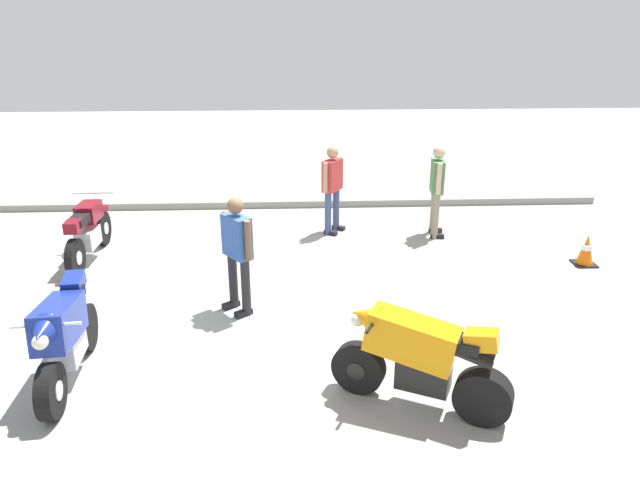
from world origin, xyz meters
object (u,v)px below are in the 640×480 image
Objects in this scene: person_in_green_shirt at (437,185)px; person_in_blue_shirt at (237,248)px; person_in_red_shirt at (332,184)px; traffic_cone at (586,250)px; motorcycle_blue_sportbike at (64,334)px; motorcycle_maroon_cruiser at (88,232)px; motorcycle_orange_sportbike at (419,358)px.

person_in_blue_shirt is at bearing -131.99° from person_in_green_shirt.
traffic_cone is at bearing 7.86° from person_in_red_shirt.
person_in_blue_shirt reaches higher than motorcycle_blue_sportbike.
motorcycle_orange_sportbike is (4.84, -4.35, 0.07)m from motorcycle_maroon_cruiser.
person_in_green_shirt reaches higher than motorcycle_orange_sportbike.
traffic_cone is (5.75, 1.41, -0.70)m from person_in_blue_shirt.
person_in_green_shirt is (6.27, 0.95, 0.49)m from motorcycle_maroon_cruiser.
motorcycle_orange_sportbike is 1.05× the size of person_in_green_shirt.
person_in_red_shirt is 4.66m from traffic_cone.
motorcycle_blue_sportbike is 7.07m from person_in_green_shirt.
person_in_blue_shirt reaches higher than motorcycle_maroon_cruiser.
motorcycle_blue_sportbike is at bearing -158.04° from traffic_cone.
person_in_blue_shirt is at bearing -126.29° from motorcycle_maroon_cruiser.
motorcycle_blue_sportbike is 3.95m from motorcycle_orange_sportbike.
motorcycle_maroon_cruiser is at bearing -132.21° from person_in_red_shirt.
traffic_cone is (2.25, -1.58, -0.75)m from person_in_green_shirt.
motorcycle_blue_sportbike is 5.97m from person_in_red_shirt.
person_in_red_shirt reaches higher than motorcycle_blue_sportbike.
person_in_red_shirt is 3.22× the size of traffic_cone.
person_in_red_shirt reaches higher than motorcycle_orange_sportbike.
motorcycle_maroon_cruiser is at bearing 175.77° from traffic_cone.
person_in_green_shirt reaches higher than motorcycle_blue_sportbike.
person_in_red_shirt is at bearing 156.10° from traffic_cone.
motorcycle_blue_sportbike is 1.07× the size of motorcycle_orange_sportbike.
person_in_blue_shirt is at bearing 127.02° from motorcycle_blue_sportbike.
person_in_green_shirt is at bearing -79.13° from motorcycle_orange_sportbike.
motorcycle_blue_sportbike is 2.48m from person_in_blue_shirt.
motorcycle_maroon_cruiser is 1.22× the size of person_in_red_shirt.
person_in_green_shirt is at bearing 144.93° from traffic_cone.
person_in_red_shirt is at bearing -152.64° from person_in_blue_shirt.
motorcycle_orange_sportbike is at bearing -131.80° from motorcycle_maroon_cruiser.
motorcycle_maroon_cruiser is at bearing -163.83° from person_in_green_shirt.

